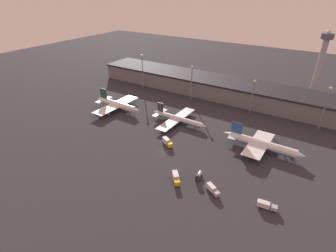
{
  "coord_description": "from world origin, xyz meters",
  "views": [
    {
      "loc": [
        64.0,
        -95.94,
        78.46
      ],
      "look_at": [
        -7.5,
        16.38,
        6.0
      ],
      "focal_mm": 28.0,
      "sensor_mm": 36.0,
      "label": 1
    }
  ],
  "objects_px": {
    "service_vehicle_0": "(167,142)",
    "service_vehicle_1": "(176,178)",
    "service_vehicle_4": "(199,176)",
    "service_vehicle_3": "(266,205)",
    "airplane_2": "(261,144)",
    "airplane_1": "(178,119)",
    "service_vehicle_2": "(213,189)",
    "airplane_0": "(117,105)",
    "control_tower": "(322,57)"
  },
  "relations": [
    {
      "from": "airplane_1",
      "to": "service_vehicle_3",
      "type": "bearing_deg",
      "value": -32.67
    },
    {
      "from": "airplane_2",
      "to": "service_vehicle_1",
      "type": "bearing_deg",
      "value": -118.21
    },
    {
      "from": "airplane_1",
      "to": "service_vehicle_4",
      "type": "height_order",
      "value": "airplane_1"
    },
    {
      "from": "airplane_1",
      "to": "service_vehicle_0",
      "type": "height_order",
      "value": "airplane_1"
    },
    {
      "from": "service_vehicle_3",
      "to": "service_vehicle_1",
      "type": "bearing_deg",
      "value": -179.07
    },
    {
      "from": "service_vehicle_1",
      "to": "airplane_0",
      "type": "bearing_deg",
      "value": -160.84
    },
    {
      "from": "service_vehicle_2",
      "to": "service_vehicle_4",
      "type": "height_order",
      "value": "service_vehicle_4"
    },
    {
      "from": "service_vehicle_3",
      "to": "service_vehicle_4",
      "type": "xyz_separation_m",
      "value": [
        -30.58,
        1.95,
        0.01
      ]
    },
    {
      "from": "service_vehicle_1",
      "to": "service_vehicle_4",
      "type": "bearing_deg",
      "value": 91.42
    },
    {
      "from": "airplane_2",
      "to": "service_vehicle_4",
      "type": "xyz_separation_m",
      "value": [
        -17.39,
        -38.5,
        -2.16
      ]
    },
    {
      "from": "service_vehicle_4",
      "to": "service_vehicle_3",
      "type": "bearing_deg",
      "value": 75.64
    },
    {
      "from": "airplane_0",
      "to": "airplane_1",
      "type": "bearing_deg",
      "value": 7.94
    },
    {
      "from": "service_vehicle_2",
      "to": "airplane_1",
      "type": "bearing_deg",
      "value": 164.56
    },
    {
      "from": "service_vehicle_2",
      "to": "service_vehicle_3",
      "type": "xyz_separation_m",
      "value": [
        21.62,
        2.96,
        -0.05
      ]
    },
    {
      "from": "service_vehicle_0",
      "to": "service_vehicle_3",
      "type": "height_order",
      "value": "service_vehicle_0"
    },
    {
      "from": "service_vehicle_2",
      "to": "control_tower",
      "type": "distance_m",
      "value": 158.45
    },
    {
      "from": "airplane_1",
      "to": "airplane_0",
      "type": "bearing_deg",
      "value": -172.06
    },
    {
      "from": "airplane_1",
      "to": "control_tower",
      "type": "relative_size",
      "value": 0.82
    },
    {
      "from": "airplane_1",
      "to": "service_vehicle_0",
      "type": "xyz_separation_m",
      "value": [
        8.36,
        -25.76,
        -0.83
      ]
    },
    {
      "from": "service_vehicle_3",
      "to": "service_vehicle_0",
      "type": "bearing_deg",
      "value": 155.92
    },
    {
      "from": "airplane_2",
      "to": "service_vehicle_2",
      "type": "relative_size",
      "value": 5.85
    },
    {
      "from": "airplane_0",
      "to": "control_tower",
      "type": "bearing_deg",
      "value": 46.33
    },
    {
      "from": "airplane_0",
      "to": "control_tower",
      "type": "relative_size",
      "value": 0.81
    },
    {
      "from": "service_vehicle_0",
      "to": "service_vehicle_3",
      "type": "xyz_separation_m",
      "value": [
        58.07,
        -18.17,
        -0.35
      ]
    },
    {
      "from": "service_vehicle_2",
      "to": "service_vehicle_4",
      "type": "distance_m",
      "value": 10.22
    },
    {
      "from": "airplane_2",
      "to": "service_vehicle_4",
      "type": "relative_size",
      "value": 7.66
    },
    {
      "from": "service_vehicle_3",
      "to": "service_vehicle_2",
      "type": "bearing_deg",
      "value": -178.92
    },
    {
      "from": "service_vehicle_4",
      "to": "service_vehicle_2",
      "type": "bearing_deg",
      "value": 50.62
    },
    {
      "from": "service_vehicle_0",
      "to": "service_vehicle_3",
      "type": "relative_size",
      "value": 1.02
    },
    {
      "from": "service_vehicle_1",
      "to": "airplane_2",
      "type": "bearing_deg",
      "value": 110.46
    },
    {
      "from": "service_vehicle_0",
      "to": "service_vehicle_1",
      "type": "bearing_deg",
      "value": -21.26
    },
    {
      "from": "control_tower",
      "to": "service_vehicle_4",
      "type": "bearing_deg",
      "value": -101.22
    },
    {
      "from": "service_vehicle_0",
      "to": "service_vehicle_4",
      "type": "relative_size",
      "value": 1.42
    },
    {
      "from": "airplane_0",
      "to": "service_vehicle_0",
      "type": "xyz_separation_m",
      "value": [
        54.49,
        -19.99,
        -1.76
      ]
    },
    {
      "from": "service_vehicle_2",
      "to": "control_tower",
      "type": "xyz_separation_m",
      "value": [
        20.77,
        154.86,
        26.34
      ]
    },
    {
      "from": "airplane_0",
      "to": "service_vehicle_0",
      "type": "relative_size",
      "value": 4.89
    },
    {
      "from": "service_vehicle_3",
      "to": "control_tower",
      "type": "relative_size",
      "value": 0.16
    },
    {
      "from": "airplane_2",
      "to": "service_vehicle_2",
      "type": "distance_m",
      "value": 44.26
    },
    {
      "from": "airplane_2",
      "to": "service_vehicle_0",
      "type": "height_order",
      "value": "airplane_2"
    },
    {
      "from": "service_vehicle_3",
      "to": "service_vehicle_4",
      "type": "bearing_deg",
      "value": 169.65
    },
    {
      "from": "airplane_1",
      "to": "airplane_2",
      "type": "height_order",
      "value": "airplane_2"
    },
    {
      "from": "service_vehicle_0",
      "to": "service_vehicle_2",
      "type": "relative_size",
      "value": 1.08
    },
    {
      "from": "service_vehicle_1",
      "to": "control_tower",
      "type": "distance_m",
      "value": 163.61
    },
    {
      "from": "service_vehicle_2",
      "to": "service_vehicle_4",
      "type": "xyz_separation_m",
      "value": [
        -8.97,
        4.9,
        -0.04
      ]
    },
    {
      "from": "service_vehicle_2",
      "to": "service_vehicle_3",
      "type": "distance_m",
      "value": 21.82
    },
    {
      "from": "service_vehicle_4",
      "to": "control_tower",
      "type": "xyz_separation_m",
      "value": [
        29.74,
        149.95,
        26.38
      ]
    },
    {
      "from": "service_vehicle_2",
      "to": "service_vehicle_4",
      "type": "relative_size",
      "value": 1.31
    },
    {
      "from": "service_vehicle_3",
      "to": "airplane_2",
      "type": "bearing_deg",
      "value": 101.36
    },
    {
      "from": "airplane_0",
      "to": "airplane_1",
      "type": "relative_size",
      "value": 0.99
    },
    {
      "from": "airplane_1",
      "to": "service_vehicle_4",
      "type": "relative_size",
      "value": 7.01
    }
  ]
}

